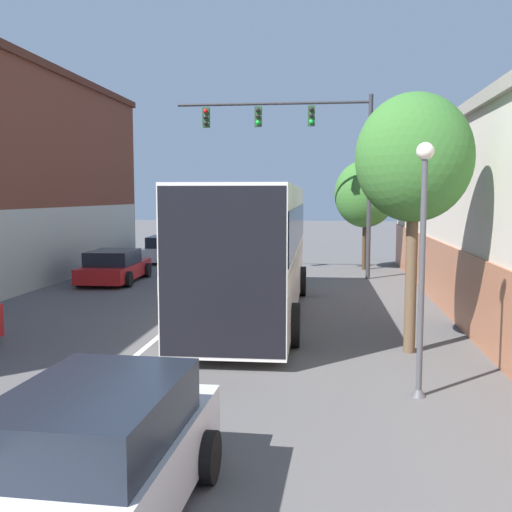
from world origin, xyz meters
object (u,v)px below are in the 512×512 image
object	(u,v)px
traffic_signal_gantry	(308,144)
parked_car_left_mid	(166,249)
bus	(253,244)
street_tree_near	(414,159)
street_lamp	(422,259)
parked_car_left_far	(114,267)
street_tree_far	(365,194)
hatchback_foreground	(88,471)

from	to	relation	value
traffic_signal_gantry	parked_car_left_mid	bearing A→B (deg)	144.09
bus	street_tree_near	world-z (taller)	street_tree_near
parked_car_left_mid	street_lamp	distance (m)	22.43
parked_car_left_far	street_lamp	distance (m)	16.04
parked_car_left_mid	street_tree_far	world-z (taller)	street_tree_far
traffic_signal_gantry	street_tree_near	size ratio (longest dim) A/B	1.43
traffic_signal_gantry	street_lamp	xyz separation A→B (m)	(2.42, -14.59, -3.14)
bus	parked_car_left_mid	size ratio (longest dim) A/B	2.48
bus	street_tree_near	bearing A→B (deg)	-134.00
hatchback_foreground	street_tree_near	bearing A→B (deg)	-26.22
hatchback_foreground	street_tree_far	distance (m)	22.89
hatchback_foreground	parked_car_left_far	xyz separation A→B (m)	(-6.05, 17.21, -0.10)
bus	parked_car_left_far	bearing A→B (deg)	45.71
bus	street_tree_far	xyz separation A→B (m)	(3.75, 11.08, 1.43)
street_tree_far	parked_car_left_mid	bearing A→B (deg)	166.63
hatchback_foreground	traffic_signal_gantry	distance (m)	19.95
parked_car_left_mid	street_lamp	world-z (taller)	street_lamp
street_tree_near	street_tree_far	distance (m)	14.72
parked_car_left_far	street_lamp	size ratio (longest dim) A/B	1.05
hatchback_foreground	parked_car_left_far	bearing A→B (deg)	21.29
parked_car_left_mid	street_lamp	xyz separation A→B (m)	(9.94, -20.03, 1.73)
parked_car_left_far	street_lamp	bearing A→B (deg)	-144.01
bus	hatchback_foreground	size ratio (longest dim) A/B	2.47
hatchback_foreground	parked_car_left_mid	size ratio (longest dim) A/B	1.00
hatchback_foreground	street_lamp	distance (m)	6.34
bus	parked_car_left_mid	distance (m)	14.92
parked_car_left_mid	traffic_signal_gantry	size ratio (longest dim) A/B	0.57
parked_car_left_far	street_tree_far	xyz separation A→B (m)	(10.03, 5.17, 2.87)
parked_car_left_mid	street_tree_near	xyz separation A→B (m)	(10.16, -17.08, 3.55)
street_lamp	street_tree_far	xyz separation A→B (m)	(0.09, 17.65, 1.12)
hatchback_foreground	traffic_signal_gantry	xyz separation A→B (m)	(1.46, 19.32, 4.78)
traffic_signal_gantry	street_tree_far	distance (m)	4.44
street_lamp	bus	bearing A→B (deg)	119.12
hatchback_foreground	street_tree_near	size ratio (longest dim) A/B	0.82
bus	parked_car_left_far	world-z (taller)	bus
hatchback_foreground	parked_car_left_mid	world-z (taller)	hatchback_foreground
hatchback_foreground	street_tree_near	world-z (taller)	street_tree_near
parked_car_left_mid	hatchback_foreground	bearing A→B (deg)	-170.55
bus	hatchback_foreground	world-z (taller)	bus
street_lamp	street_tree_near	distance (m)	3.47
street_tree_near	street_lamp	bearing A→B (deg)	-94.37
street_lamp	street_tree_far	size ratio (longest dim) A/B	0.85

